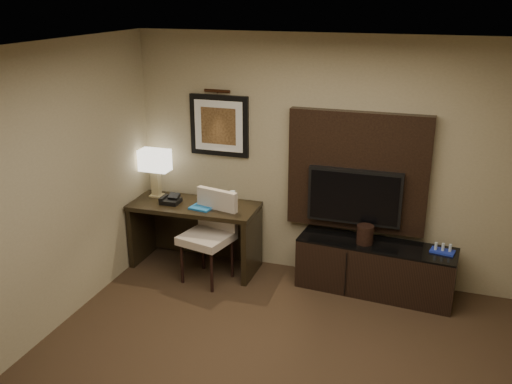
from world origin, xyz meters
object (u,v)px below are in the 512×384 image
at_px(credenza, 375,268).
at_px(ice_bucket, 365,234).
at_px(tv, 354,197).
at_px(desk_chair, 207,237).
at_px(table_lamp, 156,173).
at_px(minibar_tray, 443,249).
at_px(water_bottle, 233,199).
at_px(desk_phone, 171,199).
at_px(desk, 195,236).

relative_size(credenza, ice_bucket, 8.28).
distance_m(tv, desk_chair, 1.68).
height_order(tv, ice_bucket, tv).
bearing_deg(tv, desk_chair, -163.18).
xyz_separation_m(table_lamp, minibar_tray, (3.28, -0.06, -0.46)).
bearing_deg(minibar_tray, water_bottle, 179.50).
bearing_deg(table_lamp, minibar_tray, -1.11).
xyz_separation_m(desk_phone, ice_bucket, (2.23, 0.08, -0.17)).
height_order(desk_chair, minibar_tray, desk_chair).
height_order(credenza, desk_chair, desk_chair).
distance_m(desk_phone, minibar_tray, 3.03).
xyz_separation_m(desk, desk_chair, (0.26, -0.27, 0.13)).
height_order(desk_phone, minibar_tray, desk_phone).
relative_size(water_bottle, minibar_tray, 0.79).
bearing_deg(desk, table_lamp, 166.26).
height_order(desk, tv, tv).
bearing_deg(desk_phone, desk, 10.23).
bearing_deg(table_lamp, credenza, -1.41).
distance_m(ice_bucket, minibar_tray, 0.79).
height_order(water_bottle, ice_bucket, water_bottle).
bearing_deg(credenza, desk_phone, -173.16).
xyz_separation_m(credenza, water_bottle, (-1.63, 0.02, 0.59)).
bearing_deg(ice_bucket, tv, 133.66).
height_order(desk, minibar_tray, desk).
height_order(tv, minibar_tray, tv).
height_order(desk, desk_phone, desk_phone).
xyz_separation_m(table_lamp, desk_phone, (0.27, -0.17, -0.24)).
distance_m(table_lamp, desk_phone, 0.39).
relative_size(credenza, minibar_tray, 6.95).
bearing_deg(minibar_tray, ice_bucket, -178.11).
distance_m(desk_phone, ice_bucket, 2.23).
xyz_separation_m(tv, desk_phone, (-2.07, -0.24, -0.18)).
bearing_deg(desk_chair, minibar_tray, 19.96).
height_order(tv, table_lamp, table_lamp).
distance_m(credenza, desk_phone, 2.42).
xyz_separation_m(desk_phone, water_bottle, (0.72, 0.12, 0.04)).
height_order(table_lamp, water_bottle, table_lamp).
bearing_deg(tv, ice_bucket, -46.34).
height_order(desk, ice_bucket, desk).
distance_m(desk, desk_chair, 0.40).
xyz_separation_m(credenza, minibar_tray, (0.67, 0.00, 0.33)).
height_order(credenza, water_bottle, water_bottle).
distance_m(desk_chair, desk_phone, 0.66).
height_order(tv, desk_chair, tv).
bearing_deg(desk, credenza, -0.30).
bearing_deg(desk_chair, water_bottle, 74.28).
xyz_separation_m(credenza, ice_bucket, (-0.13, -0.03, 0.39)).
height_order(desk_chair, water_bottle, desk_chair).
distance_m(desk_chair, water_bottle, 0.53).
bearing_deg(desk_chair, table_lamp, 166.60).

